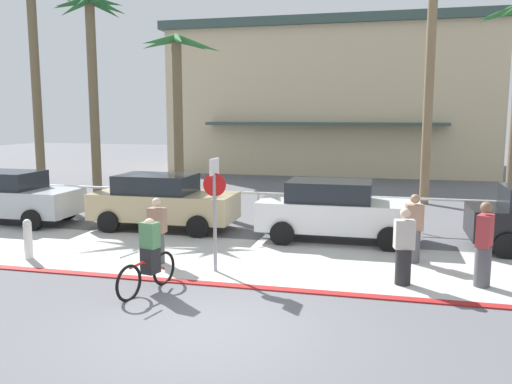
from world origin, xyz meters
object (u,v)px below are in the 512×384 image
palm_tree_2 (178,81)px  pedestrian_1 (157,234)px  stop_sign_bike_lane (215,198)px  car_tan_1 (163,201)px  car_white_2 (336,210)px  pedestrian_2 (484,248)px  bollard_0 (28,239)px  palm_tree_3 (434,9)px  palm_tree_1 (92,47)px  palm_tree_0 (35,45)px  pedestrian_3 (414,231)px  pedestrian_0 (404,250)px  cyclist_red_0 (149,257)px  car_silver_0 (10,197)px

palm_tree_2 → pedestrian_1: (2.47, -7.62, -4.03)m
stop_sign_bike_lane → car_tan_1: 5.00m
car_white_2 → pedestrian_2: 4.71m
bollard_0 → palm_tree_3: size_ratio=0.10×
stop_sign_bike_lane → bollard_0: size_ratio=2.56×
palm_tree_3 → car_white_2: palm_tree_3 is taller
stop_sign_bike_lane → palm_tree_3: palm_tree_3 is taller
palm_tree_1 → palm_tree_3: bearing=14.4°
palm_tree_0 → pedestrian_3: bearing=-23.3°
bollard_0 → pedestrian_2: (10.40, 0.36, 0.31)m
pedestrian_0 → pedestrian_3: (0.28, 1.80, 0.02)m
palm_tree_3 → pedestrian_1: bearing=-122.8°
palm_tree_3 → cyclist_red_0: (-6.11, -12.30, -6.74)m
palm_tree_3 → pedestrian_1: palm_tree_3 is taller
pedestrian_3 → palm_tree_2: bearing=143.8°
palm_tree_3 → pedestrian_3: (-0.87, -8.96, -6.67)m
palm_tree_1 → pedestrian_0: size_ratio=4.88×
car_silver_0 → pedestrian_3: 12.67m
stop_sign_bike_lane → palm_tree_3: 13.29m
palm_tree_3 → pedestrian_2: palm_tree_3 is taller
car_silver_0 → palm_tree_0: bearing=113.5°
car_silver_0 → cyclist_red_0: size_ratio=2.47×
pedestrian_1 → car_tan_1: bearing=111.8°
palm_tree_0 → cyclist_red_0: size_ratio=4.90×
pedestrian_1 → palm_tree_0: bearing=138.0°
palm_tree_0 → pedestrian_2: palm_tree_0 is taller
bollard_0 → pedestrian_1: size_ratio=0.63×
stop_sign_bike_lane → palm_tree_2: bearing=116.8°
car_white_2 → cyclist_red_0: bearing=-122.1°
pedestrian_0 → car_tan_1: bearing=151.0°
palm_tree_1 → pedestrian_2: palm_tree_1 is taller
pedestrian_2 → pedestrian_3: bearing=129.8°
car_tan_1 → pedestrian_2: (8.62, -3.66, -0.04)m
cyclist_red_0 → pedestrian_2: size_ratio=1.00×
car_silver_0 → pedestrian_1: bearing=-26.4°
bollard_0 → palm_tree_0: size_ratio=0.11×
cyclist_red_0 → palm_tree_0: bearing=133.9°
stop_sign_bike_lane → palm_tree_1: (-7.32, 7.56, 4.36)m
palm_tree_1 → pedestrian_2: (12.95, -7.28, -5.21)m
bollard_0 → palm_tree_2: bearing=84.6°
stop_sign_bike_lane → pedestrian_2: size_ratio=1.44×
palm_tree_2 → cyclist_red_0: size_ratio=3.62×
car_white_2 → palm_tree_0: bearing=160.6°
bollard_0 → pedestrian_3: (9.11, 1.91, 0.25)m
car_white_2 → pedestrian_1: (-3.88, -3.34, -0.15)m
bollard_0 → pedestrian_3: 9.31m
pedestrian_0 → pedestrian_3: bearing=81.0°
palm_tree_1 → pedestrian_1: (5.78, -7.25, -5.32)m
car_tan_1 → palm_tree_2: bearing=104.4°
palm_tree_2 → pedestrian_0: size_ratio=3.98×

